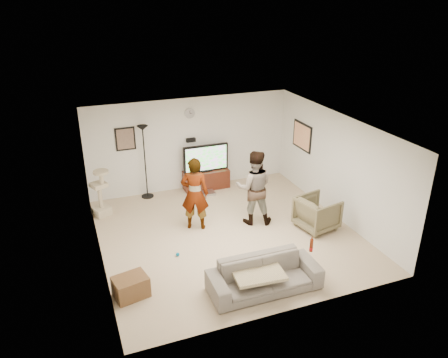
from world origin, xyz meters
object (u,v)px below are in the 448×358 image
object	(u,v)px
sofa	(264,275)
side_table	(131,287)
floor_lamp	(145,162)
beer_bottle	(311,245)
tv_stand	(206,179)
cat_tree	(100,193)
person_left	(195,194)
tv	(206,158)
armchair	(317,213)
person_right	(254,188)

from	to	relation	value
sofa	side_table	bearing A→B (deg)	164.51
floor_lamp	beer_bottle	world-z (taller)	floor_lamp
floor_lamp	sofa	size ratio (longest dim) A/B	0.95
tv_stand	cat_tree	world-z (taller)	cat_tree
tv_stand	floor_lamp	distance (m)	1.78
person_left	sofa	xyz separation A→B (m)	(0.49, -2.61, -0.56)
person_left	side_table	bearing A→B (deg)	70.24
cat_tree	sofa	bearing A→B (deg)	-58.73
tv_stand	floor_lamp	size ratio (longest dim) A/B	0.64
sofa	tv	bearing A→B (deg)	85.31
armchair	tv	bearing A→B (deg)	17.69
cat_tree	person_right	size ratio (longest dim) A/B	0.66
floor_lamp	person_left	size ratio (longest dim) A/B	1.14
sofa	floor_lamp	bearing A→B (deg)	105.26
cat_tree	side_table	bearing A→B (deg)	-87.77
person_right	armchair	bearing A→B (deg)	167.78
person_right	beer_bottle	bearing A→B (deg)	112.06
sofa	cat_tree	bearing A→B (deg)	122.08
floor_lamp	tv_stand	bearing A→B (deg)	-1.58
person_left	floor_lamp	bearing A→B (deg)	-47.27
floor_lamp	side_table	world-z (taller)	floor_lamp
tv	cat_tree	world-z (taller)	tv
beer_bottle	armchair	world-z (taller)	beer_bottle
sofa	armchair	distance (m)	2.64
person_right	sofa	size ratio (longest dim) A/B	0.87
person_left	side_table	world-z (taller)	person_left
beer_bottle	side_table	world-z (taller)	beer_bottle
tv_stand	sofa	distance (m)	4.60
tv	sofa	bearing A→B (deg)	-95.50
cat_tree	person_left	size ratio (longest dim) A/B	0.68
tv_stand	beer_bottle	size ratio (longest dim) A/B	4.96
tv	beer_bottle	world-z (taller)	tv
cat_tree	person_left	world-z (taller)	person_left
cat_tree	beer_bottle	xyz separation A→B (m)	(3.38, -4.01, 0.14)
floor_lamp	side_table	xyz separation A→B (m)	(-1.12, -3.94, -0.78)
tv	cat_tree	bearing A→B (deg)	-168.99
tv_stand	beer_bottle	world-z (taller)	beer_bottle
sofa	beer_bottle	size ratio (longest dim) A/B	8.18
tv_stand	person_left	bearing A→B (deg)	-115.31
beer_bottle	person_right	bearing A→B (deg)	91.90
armchair	sofa	bearing A→B (deg)	115.90
cat_tree	sofa	world-z (taller)	cat_tree
beer_bottle	side_table	xyz separation A→B (m)	(-3.25, 0.67, -0.53)
tv	beer_bottle	distance (m)	4.60
cat_tree	person_left	distance (m)	2.42
tv_stand	person_left	size ratio (longest dim) A/B	0.72
person_left	beer_bottle	size ratio (longest dim) A/B	6.86
tv	sofa	size ratio (longest dim) A/B	0.61
cat_tree	armchair	bearing A→B (deg)	-28.07
floor_lamp	person_left	world-z (taller)	floor_lamp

